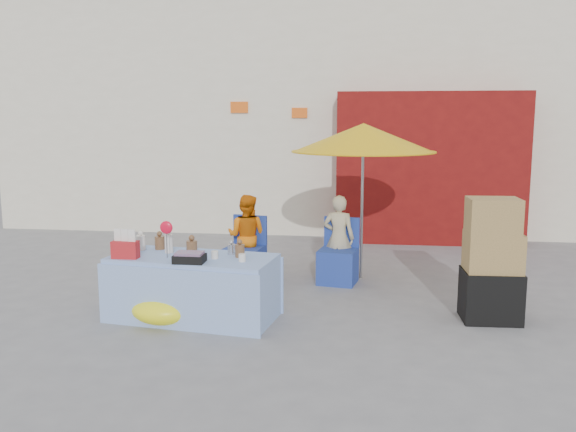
# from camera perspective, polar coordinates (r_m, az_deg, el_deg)

# --- Properties ---
(ground) EXTENTS (80.00, 80.00, 0.00)m
(ground) POSITION_cam_1_polar(r_m,az_deg,el_deg) (6.96, -2.27, -8.91)
(ground) COLOR slate
(ground) RESTS_ON ground
(backdrop) EXTENTS (14.00, 8.00, 7.80)m
(backdrop) POSITION_cam_1_polar(r_m,az_deg,el_deg) (14.08, 5.06, 12.96)
(backdrop) COLOR silver
(backdrop) RESTS_ON ground
(market_table) EXTENTS (1.90, 1.08, 1.09)m
(market_table) POSITION_cam_1_polar(r_m,az_deg,el_deg) (6.71, -8.91, -6.53)
(market_table) COLOR #8EA9E3
(market_table) RESTS_ON ground
(chair_left) EXTENTS (0.55, 0.55, 0.85)m
(chair_left) POSITION_cam_1_polar(r_m,az_deg,el_deg) (8.23, -4.04, -4.22)
(chair_left) COLOR #203895
(chair_left) RESTS_ON ground
(chair_right) EXTENTS (0.55, 0.55, 0.85)m
(chair_right) POSITION_cam_1_polar(r_m,az_deg,el_deg) (8.08, 4.71, -4.48)
(chair_right) COLOR #203895
(chair_right) RESTS_ON ground
(vendor_orange) EXTENTS (0.62, 0.52, 1.14)m
(vendor_orange) POSITION_cam_1_polar(r_m,az_deg,el_deg) (8.30, -3.89, -1.89)
(vendor_orange) COLOR orange
(vendor_orange) RESTS_ON ground
(vendor_beige) EXTENTS (0.46, 0.34, 1.15)m
(vendor_beige) POSITION_cam_1_polar(r_m,az_deg,el_deg) (8.15, 4.76, -2.06)
(vendor_beige) COLOR tan
(vendor_beige) RESTS_ON ground
(umbrella) EXTENTS (1.90, 1.90, 2.09)m
(umbrella) POSITION_cam_1_polar(r_m,az_deg,el_deg) (8.14, 7.07, 7.22)
(umbrella) COLOR gray
(umbrella) RESTS_ON ground
(box_stack) EXTENTS (0.62, 0.52, 1.33)m
(box_stack) POSITION_cam_1_polar(r_m,az_deg,el_deg) (6.85, 18.53, -4.34)
(box_stack) COLOR black
(box_stack) RESTS_ON ground
(tarp_bundle) EXTENTS (0.83, 0.73, 0.32)m
(tarp_bundle) POSITION_cam_1_polar(r_m,az_deg,el_deg) (6.65, -11.48, -8.52)
(tarp_bundle) COLOR #FFFA1A
(tarp_bundle) RESTS_ON ground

